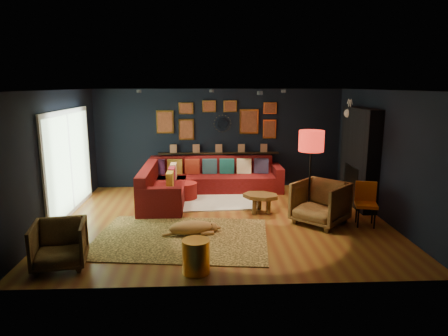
{
  "coord_description": "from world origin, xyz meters",
  "views": [
    {
      "loc": [
        -0.34,
        -7.78,
        2.69
      ],
      "look_at": [
        0.03,
        0.3,
        1.01
      ],
      "focal_mm": 32.0,
      "sensor_mm": 36.0,
      "label": 1
    }
  ],
  "objects_px": {
    "sectional": "(195,183)",
    "floor_lamp": "(311,145)",
    "armchair_left": "(59,242)",
    "armchair_right": "(320,201)",
    "coffee_table": "(261,198)",
    "dog": "(191,225)",
    "pouf": "(185,190)",
    "orange_chair": "(366,200)",
    "gold_stool": "(196,256)"
  },
  "relations": [
    {
      "from": "armchair_right",
      "to": "dog",
      "type": "bearing_deg",
      "value": -124.01
    },
    {
      "from": "pouf",
      "to": "armchair_left",
      "type": "height_order",
      "value": "armchair_left"
    },
    {
      "from": "armchair_right",
      "to": "gold_stool",
      "type": "xyz_separation_m",
      "value": [
        -2.4,
        -2.01,
        -0.21
      ]
    },
    {
      "from": "pouf",
      "to": "floor_lamp",
      "type": "bearing_deg",
      "value": -30.87
    },
    {
      "from": "sectional",
      "to": "floor_lamp",
      "type": "xyz_separation_m",
      "value": [
        2.36,
        -1.86,
        1.22
      ]
    },
    {
      "from": "armchair_left",
      "to": "armchair_right",
      "type": "bearing_deg",
      "value": 10.52
    },
    {
      "from": "coffee_table",
      "to": "pouf",
      "type": "relative_size",
      "value": 1.62
    },
    {
      "from": "floor_lamp",
      "to": "armchair_right",
      "type": "bearing_deg",
      "value": -62.19
    },
    {
      "from": "orange_chair",
      "to": "dog",
      "type": "xyz_separation_m",
      "value": [
        -3.4,
        -0.41,
        -0.31
      ]
    },
    {
      "from": "sectional",
      "to": "gold_stool",
      "type": "relative_size",
      "value": 6.76
    },
    {
      "from": "pouf",
      "to": "armchair_left",
      "type": "xyz_separation_m",
      "value": [
        -1.7,
        -3.55,
        0.17
      ]
    },
    {
      "from": "sectional",
      "to": "armchair_left",
      "type": "distance_m",
      "value": 4.32
    },
    {
      "from": "floor_lamp",
      "to": "dog",
      "type": "relative_size",
      "value": 1.66
    },
    {
      "from": "sectional",
      "to": "armchair_left",
      "type": "relative_size",
      "value": 4.43
    },
    {
      "from": "coffee_table",
      "to": "armchair_left",
      "type": "bearing_deg",
      "value": -144.35
    },
    {
      "from": "armchair_left",
      "to": "orange_chair",
      "type": "distance_m",
      "value": 5.56
    },
    {
      "from": "armchair_right",
      "to": "sectional",
      "type": "bearing_deg",
      "value": -175.84
    },
    {
      "from": "gold_stool",
      "to": "floor_lamp",
      "type": "bearing_deg",
      "value": 45.72
    },
    {
      "from": "sectional",
      "to": "orange_chair",
      "type": "xyz_separation_m",
      "value": [
        3.38,
        -2.24,
        0.18
      ]
    },
    {
      "from": "sectional",
      "to": "coffee_table",
      "type": "distance_m",
      "value": 2.03
    },
    {
      "from": "coffee_table",
      "to": "pouf",
      "type": "bearing_deg",
      "value": 145.71
    },
    {
      "from": "pouf",
      "to": "gold_stool",
      "type": "bearing_deg",
      "value": -84.8
    },
    {
      "from": "floor_lamp",
      "to": "gold_stool",
      "type": "bearing_deg",
      "value": -134.28
    },
    {
      "from": "armchair_right",
      "to": "dog",
      "type": "distance_m",
      "value": 2.59
    },
    {
      "from": "coffee_table",
      "to": "pouf",
      "type": "height_order",
      "value": "coffee_table"
    },
    {
      "from": "armchair_left",
      "to": "gold_stool",
      "type": "height_order",
      "value": "armchair_left"
    },
    {
      "from": "orange_chair",
      "to": "dog",
      "type": "height_order",
      "value": "orange_chair"
    },
    {
      "from": "armchair_right",
      "to": "floor_lamp",
      "type": "relative_size",
      "value": 0.51
    },
    {
      "from": "orange_chair",
      "to": "armchair_right",
      "type": "bearing_deg",
      "value": -171.74
    },
    {
      "from": "coffee_table",
      "to": "floor_lamp",
      "type": "relative_size",
      "value": 0.51
    },
    {
      "from": "armchair_left",
      "to": "dog",
      "type": "bearing_deg",
      "value": 21.67
    },
    {
      "from": "orange_chair",
      "to": "dog",
      "type": "relative_size",
      "value": 0.77
    },
    {
      "from": "gold_stool",
      "to": "dog",
      "type": "distance_m",
      "value": 1.51
    },
    {
      "from": "sectional",
      "to": "coffee_table",
      "type": "bearing_deg",
      "value": -45.29
    },
    {
      "from": "gold_stool",
      "to": "pouf",
      "type": "bearing_deg",
      "value": 95.2
    },
    {
      "from": "pouf",
      "to": "armchair_right",
      "type": "relative_size",
      "value": 0.62
    },
    {
      "from": "sectional",
      "to": "orange_chair",
      "type": "height_order",
      "value": "sectional"
    },
    {
      "from": "sectional",
      "to": "coffee_table",
      "type": "height_order",
      "value": "sectional"
    },
    {
      "from": "coffee_table",
      "to": "armchair_left",
      "type": "distance_m",
      "value": 4.14
    },
    {
      "from": "orange_chair",
      "to": "dog",
      "type": "distance_m",
      "value": 3.44
    },
    {
      "from": "armchair_right",
      "to": "gold_stool",
      "type": "relative_size",
      "value": 1.85
    },
    {
      "from": "armchair_left",
      "to": "sectional",
      "type": "bearing_deg",
      "value": 52.86
    },
    {
      "from": "armchair_left",
      "to": "gold_stool",
      "type": "distance_m",
      "value": 2.08
    },
    {
      "from": "coffee_table",
      "to": "gold_stool",
      "type": "relative_size",
      "value": 1.85
    },
    {
      "from": "gold_stool",
      "to": "floor_lamp",
      "type": "height_order",
      "value": "floor_lamp"
    },
    {
      "from": "coffee_table",
      "to": "armchair_left",
      "type": "relative_size",
      "value": 1.21
    },
    {
      "from": "dog",
      "to": "floor_lamp",
      "type": "bearing_deg",
      "value": 9.38
    },
    {
      "from": "pouf",
      "to": "orange_chair",
      "type": "bearing_deg",
      "value": -28.09
    },
    {
      "from": "gold_stool",
      "to": "floor_lamp",
      "type": "distance_m",
      "value": 3.46
    },
    {
      "from": "armchair_right",
      "to": "floor_lamp",
      "type": "bearing_deg",
      "value": 162.54
    }
  ]
}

